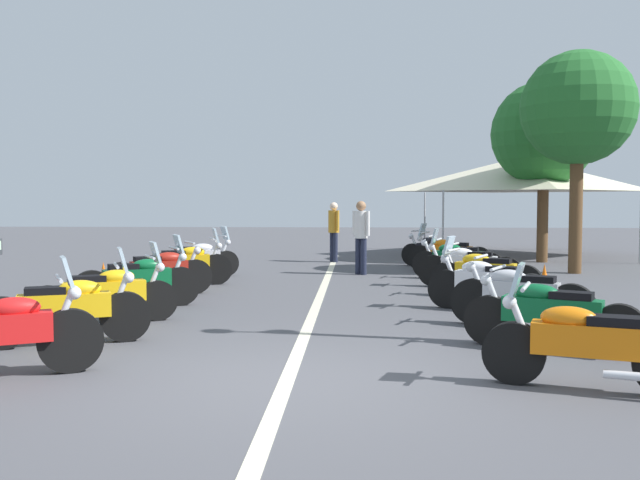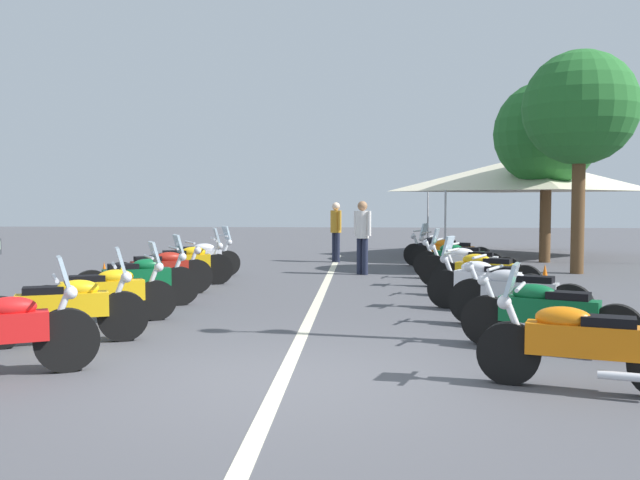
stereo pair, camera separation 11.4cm
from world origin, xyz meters
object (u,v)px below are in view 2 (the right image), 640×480
object	(u,v)px
motorcycle_right_row_4	(485,273)
traffic_cone_2	(104,278)
motorcycle_left_row_1	(65,308)
motorcycle_right_row_0	(579,343)
motorcycle_left_row_4	(161,271)
motorcycle_right_row_3	(486,283)
traffic_cone_1	(545,281)
bystander_0	(362,231)
motorcycle_right_row_5	(468,265)
motorcycle_left_row_3	(139,280)
bystander_1	(336,227)
event_tent	(523,174)
motorcycle_right_row_2	(518,296)
roadside_tree_0	(580,109)
motorcycle_right_row_7	(450,253)
motorcycle_left_row_2	(105,293)
motorcycle_left_row_6	(198,258)
motorcycle_right_row_6	(458,259)
motorcycle_left_row_5	(186,263)
motorcycle_right_row_1	(547,314)
roadside_tree_1	(547,134)
motorcycle_right_row_8	(437,250)

from	to	relation	value
motorcycle_right_row_4	traffic_cone_2	size ratio (longest dim) A/B	3.16
motorcycle_left_row_1	motorcycle_right_row_0	distance (m)	6.04
motorcycle_left_row_4	motorcycle_right_row_3	world-z (taller)	motorcycle_right_row_3
traffic_cone_1	bystander_0	xyz separation A→B (m)	(3.73, 3.43, 0.76)
motorcycle_right_row_5	traffic_cone_2	world-z (taller)	motorcycle_right_row_5
motorcycle_left_row_4	traffic_cone_2	world-z (taller)	motorcycle_left_row_4
motorcycle_left_row_3	bystander_1	xyz separation A→B (m)	(8.99, -2.96, 0.55)
event_tent	motorcycle_right_row_2	bearing A→B (deg)	167.41
traffic_cone_1	motorcycle_left_row_1	bearing A→B (deg)	124.28
motorcycle_right_row_0	roadside_tree_0	bearing A→B (deg)	-87.68
motorcycle_left_row_4	roadside_tree_0	xyz separation A→B (m)	(4.58, -9.11, 3.57)
motorcycle_right_row_7	bystander_1	bearing A→B (deg)	-19.79
motorcycle_left_row_2	motorcycle_right_row_5	distance (m)	7.50
motorcycle_left_row_6	motorcycle_right_row_4	distance (m)	6.87
motorcycle_right_row_6	motorcycle_right_row_7	bearing A→B (deg)	-73.14
motorcycle_right_row_4	motorcycle_left_row_5	bearing A→B (deg)	10.15
motorcycle_right_row_7	motorcycle_right_row_5	bearing A→B (deg)	113.29
motorcycle_left_row_3	motorcycle_left_row_4	size ratio (longest dim) A/B	1.04
motorcycle_left_row_3	motorcycle_right_row_5	distance (m)	6.68
motorcycle_right_row_1	motorcycle_left_row_2	bearing A→B (deg)	11.63
motorcycle_left_row_2	traffic_cone_2	distance (m)	3.55
motorcycle_right_row_6	traffic_cone_1	distance (m)	3.08
motorcycle_left_row_6	traffic_cone_2	world-z (taller)	motorcycle_left_row_6
motorcycle_left_row_1	motorcycle_right_row_3	bearing A→B (deg)	5.16
motorcycle_right_row_5	roadside_tree_1	size ratio (longest dim) A/B	0.40
roadside_tree_0	motorcycle_left_row_4	bearing A→B (deg)	116.68
motorcycle_left_row_5	motorcycle_left_row_6	distance (m)	1.55
motorcycle_right_row_3	roadside_tree_1	distance (m)	10.37
motorcycle_left_row_6	motorcycle_right_row_5	xyz separation A→B (m)	(-1.63, -6.04, 0.02)
motorcycle_right_row_0	motorcycle_right_row_3	size ratio (longest dim) A/B	1.01
motorcycle_left_row_2	roadside_tree_1	size ratio (longest dim) A/B	0.37
motorcycle_right_row_1	motorcycle_left_row_6	bearing A→B (deg)	-25.93
motorcycle_right_row_3	bystander_0	world-z (taller)	bystander_0
roadside_tree_0	motorcycle_left_row_1	bearing A→B (deg)	135.57
motorcycle_right_row_1	bystander_1	size ratio (longest dim) A/B	1.13
motorcycle_left_row_6	motorcycle_right_row_4	world-z (taller)	motorcycle_left_row_6
motorcycle_right_row_6	motorcycle_right_row_7	xyz separation A→B (m)	(1.58, -0.00, 0.02)
bystander_0	bystander_1	xyz separation A→B (m)	(3.43, 0.78, -0.03)
motorcycle_left_row_1	bystander_0	size ratio (longest dim) A/B	1.11
motorcycle_right_row_2	traffic_cone_1	xyz separation A→B (m)	(3.35, -1.22, -0.17)
motorcycle_right_row_0	traffic_cone_2	size ratio (longest dim) A/B	3.12
motorcycle_right_row_1	motorcycle_right_row_7	size ratio (longest dim) A/B	0.99
motorcycle_left_row_4	bystander_0	world-z (taller)	bystander_0
motorcycle_right_row_8	bystander_0	size ratio (longest dim) A/B	1.01
motorcycle_left_row_2	motorcycle_right_row_8	world-z (taller)	motorcycle_left_row_2
motorcycle_left_row_3	motorcycle_left_row_6	bearing A→B (deg)	63.04
motorcycle_right_row_0	motorcycle_right_row_7	bearing A→B (deg)	-71.90
traffic_cone_1	traffic_cone_2	world-z (taller)	same
motorcycle_left_row_6	motorcycle_right_row_7	world-z (taller)	motorcycle_right_row_7
motorcycle_right_row_0	roadside_tree_0	world-z (taller)	roadside_tree_0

